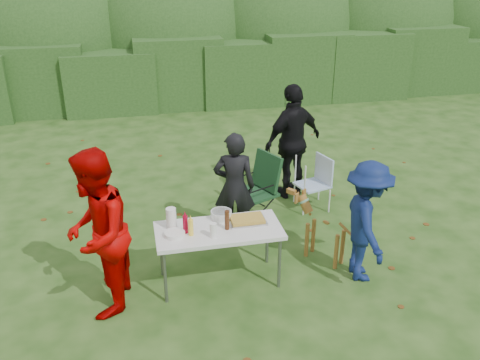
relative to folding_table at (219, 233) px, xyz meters
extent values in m
plane|color=#1E4211|center=(0.36, -0.06, -0.69)|extent=(80.00, 80.00, 0.00)
cube|color=#23471C|center=(0.36, 7.94, 0.16)|extent=(22.00, 1.40, 1.70)
ellipsoid|color=#3D6628|center=(0.36, 9.54, 0.91)|extent=(20.00, 2.60, 3.20)
cube|color=silver|center=(0.00, 0.00, 0.03)|extent=(1.50, 0.70, 0.05)
cylinder|color=slate|center=(-0.68, -0.28, -0.34)|extent=(0.04, 0.04, 0.69)
cylinder|color=slate|center=(0.68, -0.28, -0.34)|extent=(0.04, 0.04, 0.69)
cylinder|color=slate|center=(-0.68, 0.28, -0.34)|extent=(0.04, 0.04, 0.69)
cylinder|color=slate|center=(0.68, 0.28, -0.34)|extent=(0.04, 0.04, 0.69)
imported|color=black|center=(0.40, 1.00, 0.10)|extent=(0.64, 0.49, 1.58)
imported|color=#AF0100|center=(-1.37, -0.21, 0.27)|extent=(0.87, 1.04, 1.92)
imported|color=black|center=(1.61, 2.18, 0.26)|extent=(1.19, 0.86, 1.88)
imported|color=#0E1E51|center=(1.76, -0.27, 0.08)|extent=(0.71, 1.07, 1.54)
cube|color=#B7B7BA|center=(0.37, 0.10, 0.06)|extent=(0.45, 0.30, 0.02)
cube|color=gold|center=(0.37, 0.10, 0.09)|extent=(0.40, 0.26, 0.04)
cylinder|color=yellow|center=(-0.34, -0.07, 0.15)|extent=(0.06, 0.06, 0.20)
cylinder|color=maroon|center=(-0.39, 0.00, 0.16)|extent=(0.06, 0.06, 0.22)
cylinder|color=#47230F|center=(0.10, -0.02, 0.17)|extent=(0.06, 0.06, 0.24)
cylinder|color=white|center=(-0.54, 0.14, 0.18)|extent=(0.12, 0.12, 0.26)
cylinder|color=white|center=(-0.09, -0.18, 0.14)|extent=(0.08, 0.08, 0.18)
cylinder|color=silver|center=(0.08, 0.25, 0.10)|extent=(0.26, 0.26, 0.10)
cylinder|color=white|center=(-0.53, -0.05, 0.08)|extent=(0.24, 0.24, 0.05)
camera|label=1|loc=(-0.87, -5.18, 3.06)|focal=38.00mm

